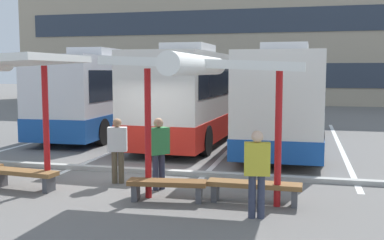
{
  "coord_description": "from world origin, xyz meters",
  "views": [
    {
      "loc": [
        4.46,
        -11.32,
        2.73
      ],
      "look_at": [
        1.11,
        2.37,
        1.26
      ],
      "focal_mm": 43.52,
      "sensor_mm": 36.0,
      "label": 1
    }
  ],
  "objects_px": {
    "coach_bus_1": "(198,97)",
    "waiting_passenger_0": "(257,168)",
    "bench_2": "(167,186)",
    "bench_3": "(254,187)",
    "waiting_passenger_3": "(159,148)",
    "coach_bus_0": "(108,95)",
    "waiting_passenger_1": "(117,146)",
    "waiting_shelter_1": "(209,68)",
    "bench_1": "(24,175)",
    "coach_bus_2": "(287,98)"
  },
  "relations": [
    {
      "from": "coach_bus_1",
      "to": "waiting_passenger_0",
      "type": "distance_m",
      "value": 10.18
    },
    {
      "from": "waiting_passenger_0",
      "to": "bench_2",
      "type": "bearing_deg",
      "value": 160.53
    },
    {
      "from": "bench_3",
      "to": "waiting_passenger_3",
      "type": "xyz_separation_m",
      "value": [
        -2.27,
        0.62,
        0.63
      ]
    },
    {
      "from": "coach_bus_0",
      "to": "waiting_passenger_1",
      "type": "xyz_separation_m",
      "value": [
        4.13,
        -8.78,
        -0.79
      ]
    },
    {
      "from": "waiting_passenger_1",
      "to": "waiting_passenger_3",
      "type": "xyz_separation_m",
      "value": [
        1.16,
        -0.34,
        0.05
      ]
    },
    {
      "from": "coach_bus_1",
      "to": "waiting_shelter_1",
      "type": "relative_size",
      "value": 2.31
    },
    {
      "from": "bench_1",
      "to": "bench_3",
      "type": "relative_size",
      "value": 0.87
    },
    {
      "from": "waiting_shelter_1",
      "to": "coach_bus_2",
      "type": "bearing_deg",
      "value": 82.13
    },
    {
      "from": "coach_bus_1",
      "to": "bench_2",
      "type": "distance_m",
      "value": 9.11
    },
    {
      "from": "coach_bus_2",
      "to": "bench_2",
      "type": "relative_size",
      "value": 6.37
    },
    {
      "from": "bench_2",
      "to": "waiting_passenger_1",
      "type": "xyz_separation_m",
      "value": [
        -1.63,
        1.24,
        0.58
      ]
    },
    {
      "from": "waiting_shelter_1",
      "to": "bench_2",
      "type": "bearing_deg",
      "value": 174.98
    },
    {
      "from": "coach_bus_2",
      "to": "waiting_passenger_1",
      "type": "relative_size",
      "value": 6.76
    },
    {
      "from": "bench_3",
      "to": "waiting_passenger_1",
      "type": "distance_m",
      "value": 3.61
    },
    {
      "from": "coach_bus_2",
      "to": "bench_2",
      "type": "bearing_deg",
      "value": -103.74
    },
    {
      "from": "bench_2",
      "to": "coach_bus_2",
      "type": "bearing_deg",
      "value": 76.26
    },
    {
      "from": "coach_bus_0",
      "to": "waiting_shelter_1",
      "type": "xyz_separation_m",
      "value": [
        6.67,
        -10.1,
        1.09
      ]
    },
    {
      "from": "bench_1",
      "to": "waiting_passenger_1",
      "type": "distance_m",
      "value": 2.25
    },
    {
      "from": "waiting_shelter_1",
      "to": "waiting_passenger_3",
      "type": "relative_size",
      "value": 2.65
    },
    {
      "from": "coach_bus_0",
      "to": "waiting_passenger_0",
      "type": "height_order",
      "value": "coach_bus_0"
    },
    {
      "from": "coach_bus_0",
      "to": "waiting_passenger_1",
      "type": "height_order",
      "value": "coach_bus_0"
    },
    {
      "from": "coach_bus_0",
      "to": "coach_bus_2",
      "type": "relative_size",
      "value": 0.94
    },
    {
      "from": "coach_bus_1",
      "to": "bench_1",
      "type": "bearing_deg",
      "value": -103.63
    },
    {
      "from": "coach_bus_2",
      "to": "waiting_shelter_1",
      "type": "height_order",
      "value": "coach_bus_2"
    },
    {
      "from": "coach_bus_2",
      "to": "waiting_passenger_1",
      "type": "height_order",
      "value": "coach_bus_2"
    },
    {
      "from": "waiting_passenger_0",
      "to": "bench_1",
      "type": "bearing_deg",
      "value": 171.02
    },
    {
      "from": "coach_bus_1",
      "to": "waiting_passenger_1",
      "type": "height_order",
      "value": "coach_bus_1"
    },
    {
      "from": "coach_bus_0",
      "to": "bench_2",
      "type": "bearing_deg",
      "value": -60.07
    },
    {
      "from": "bench_3",
      "to": "waiting_passenger_3",
      "type": "distance_m",
      "value": 2.44
    },
    {
      "from": "bench_1",
      "to": "waiting_passenger_1",
      "type": "relative_size",
      "value": 1.06
    },
    {
      "from": "coach_bus_1",
      "to": "waiting_passenger_1",
      "type": "xyz_separation_m",
      "value": [
        -0.22,
        -7.65,
        -0.82
      ]
    },
    {
      "from": "coach_bus_0",
      "to": "bench_3",
      "type": "xyz_separation_m",
      "value": [
        7.57,
        -9.74,
        -1.36
      ]
    },
    {
      "from": "bench_1",
      "to": "coach_bus_2",
      "type": "bearing_deg",
      "value": 56.2
    },
    {
      "from": "coach_bus_0",
      "to": "waiting_passenger_3",
      "type": "xyz_separation_m",
      "value": [
        5.29,
        -9.12,
        -0.74
      ]
    },
    {
      "from": "coach_bus_0",
      "to": "coach_bus_1",
      "type": "bearing_deg",
      "value": -14.5
    },
    {
      "from": "bench_1",
      "to": "waiting_passenger_1",
      "type": "height_order",
      "value": "waiting_passenger_1"
    },
    {
      "from": "waiting_shelter_1",
      "to": "waiting_passenger_1",
      "type": "relative_size",
      "value": 2.77
    },
    {
      "from": "waiting_passenger_0",
      "to": "coach_bus_2",
      "type": "bearing_deg",
      "value": 89.09
    },
    {
      "from": "bench_2",
      "to": "bench_1",
      "type": "bearing_deg",
      "value": 177.14
    },
    {
      "from": "bench_3",
      "to": "waiting_passenger_1",
      "type": "relative_size",
      "value": 1.22
    },
    {
      "from": "bench_2",
      "to": "bench_3",
      "type": "relative_size",
      "value": 0.87
    },
    {
      "from": "waiting_passenger_0",
      "to": "waiting_passenger_3",
      "type": "distance_m",
      "value": 2.9
    },
    {
      "from": "bench_2",
      "to": "waiting_passenger_0",
      "type": "bearing_deg",
      "value": -19.47
    },
    {
      "from": "bench_2",
      "to": "waiting_passenger_1",
      "type": "bearing_deg",
      "value": 142.78
    },
    {
      "from": "bench_1",
      "to": "waiting_passenger_1",
      "type": "xyz_separation_m",
      "value": [
        1.89,
        1.07,
        0.58
      ]
    },
    {
      "from": "bench_2",
      "to": "waiting_passenger_1",
      "type": "relative_size",
      "value": 1.06
    },
    {
      "from": "coach_bus_2",
      "to": "bench_1",
      "type": "distance_m",
      "value": 10.2
    },
    {
      "from": "coach_bus_0",
      "to": "bench_2",
      "type": "xyz_separation_m",
      "value": [
        5.77,
        -10.02,
        -1.37
      ]
    },
    {
      "from": "waiting_shelter_1",
      "to": "waiting_passenger_1",
      "type": "distance_m",
      "value": 3.42
    },
    {
      "from": "bench_3",
      "to": "waiting_passenger_1",
      "type": "height_order",
      "value": "waiting_passenger_1"
    }
  ]
}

